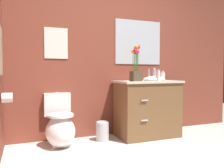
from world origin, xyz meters
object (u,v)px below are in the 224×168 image
(wall_poster, at_px, (56,43))
(toilet_paper_roll, at_px, (7,98))
(hanging_towel, at_px, (0,50))
(trash_bin, at_px, (102,131))
(toilet, at_px, (60,127))
(lotion_bottle, at_px, (158,76))
(vanity_cabinet, at_px, (147,108))
(wall_mirror, at_px, (138,42))
(flower_vase, at_px, (136,68))
(hand_wash_bottle, at_px, (163,76))
(soap_bottle, at_px, (154,75))

(wall_poster, relative_size, toilet_paper_roll, 3.90)
(hanging_towel, bearing_deg, trash_bin, 13.48)
(toilet, bearing_deg, hanging_towel, -155.35)
(trash_bin, relative_size, toilet_paper_roll, 2.47)
(lotion_bottle, distance_m, toilet_paper_roll, 2.04)
(toilet, distance_m, trash_bin, 0.60)
(vanity_cabinet, height_order, lotion_bottle, vanity_cabinet)
(toilet, relative_size, wall_mirror, 0.86)
(wall_poster, bearing_deg, flower_vase, -19.63)
(lotion_bottle, height_order, hand_wash_bottle, lotion_bottle)
(hanging_towel, bearing_deg, vanity_cabinet, 8.08)
(hanging_towel, relative_size, toilet_paper_roll, 4.73)
(flower_vase, distance_m, hanging_towel, 1.75)
(wall_mirror, height_order, hanging_towel, wall_mirror)
(vanity_cabinet, bearing_deg, flower_vase, -160.74)
(soap_bottle, bearing_deg, hanging_towel, -171.53)
(wall_poster, bearing_deg, hanging_towel, -139.30)
(toilet, height_order, soap_bottle, soap_bottle)
(vanity_cabinet, xyz_separation_m, wall_mirror, (-0.00, 0.29, 1.02))
(flower_vase, height_order, soap_bottle, flower_vase)
(vanity_cabinet, distance_m, flower_vase, 0.65)
(flower_vase, xyz_separation_m, toilet_paper_roll, (-1.67, -0.09, -0.35))
(soap_bottle, bearing_deg, toilet_paper_roll, -174.31)
(wall_mirror, relative_size, toilet_paper_roll, 7.27)
(wall_mirror, relative_size, hanging_towel, 1.54)
(lotion_bottle, distance_m, hanging_towel, 2.10)
(flower_vase, distance_m, hand_wash_bottle, 0.52)
(trash_bin, xyz_separation_m, wall_poster, (-0.59, 0.27, 1.24))
(wall_poster, bearing_deg, trash_bin, -24.74)
(trash_bin, bearing_deg, vanity_cabinet, -1.76)
(soap_bottle, bearing_deg, trash_bin, -179.17)
(toilet, bearing_deg, vanity_cabinet, -1.16)
(toilet, height_order, hanging_towel, hanging_towel)
(trash_bin, xyz_separation_m, toilet_paper_roll, (-1.20, -0.19, 0.54))
(soap_bottle, height_order, wall_poster, wall_poster)
(toilet, distance_m, soap_bottle, 1.60)
(vanity_cabinet, relative_size, trash_bin, 3.76)
(toilet, bearing_deg, trash_bin, -0.44)
(wall_poster, bearing_deg, vanity_cabinet, -12.73)
(flower_vase, bearing_deg, hanging_towel, -173.55)
(vanity_cabinet, xyz_separation_m, lotion_bottle, (0.11, -0.13, 0.49))
(toilet_paper_roll, bearing_deg, trash_bin, 9.07)
(hand_wash_bottle, height_order, wall_mirror, wall_mirror)
(vanity_cabinet, height_order, hand_wash_bottle, vanity_cabinet)
(hand_wash_bottle, xyz_separation_m, toilet_paper_roll, (-2.18, -0.16, -0.23))
(vanity_cabinet, distance_m, wall_mirror, 1.06)
(flower_vase, bearing_deg, hand_wash_bottle, 8.31)
(trash_bin, bearing_deg, hand_wash_bottle, -1.91)
(flower_vase, height_order, wall_mirror, wall_mirror)
(trash_bin, bearing_deg, hanging_towel, -166.52)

